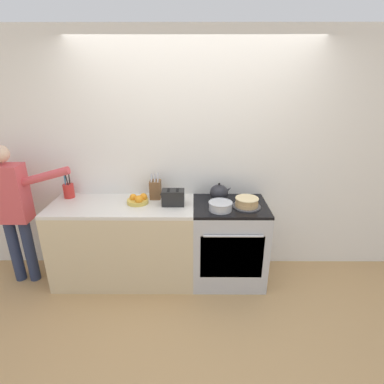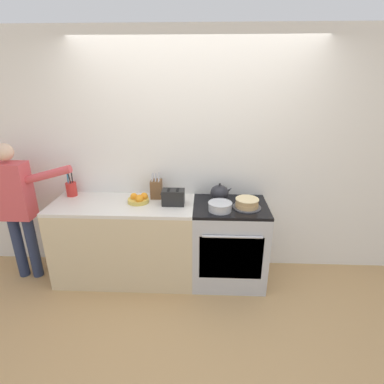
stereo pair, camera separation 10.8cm
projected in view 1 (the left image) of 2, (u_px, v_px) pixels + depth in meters
ground_plane at (194, 294)px, 3.13m from camera, size 16.00×16.00×0.00m
wall_back at (194, 158)px, 3.25m from camera, size 8.00×0.04×2.60m
counter_cabinet at (125, 242)px, 3.26m from camera, size 1.49×0.61×0.89m
stove_range at (228, 242)px, 3.25m from camera, size 0.76×0.64×0.89m
layer_cake at (247, 203)px, 3.02m from camera, size 0.29×0.29×0.10m
tea_kettle at (219, 192)px, 3.19m from camera, size 0.24×0.20×0.19m
mixing_bowl at (220, 206)px, 2.94m from camera, size 0.24×0.24×0.09m
knife_block at (155, 189)px, 3.23m from camera, size 0.12×0.14×0.29m
utensil_crock at (69, 190)px, 3.25m from camera, size 0.11×0.11×0.34m
fruit_bowl at (138, 200)px, 3.11m from camera, size 0.22×0.22×0.11m
toaster at (173, 197)px, 3.06m from camera, size 0.24×0.14×0.16m
person_baker at (13, 205)px, 3.05m from camera, size 0.90×0.20×1.52m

